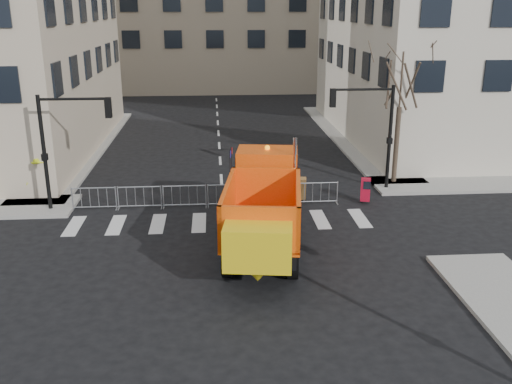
{
  "coord_description": "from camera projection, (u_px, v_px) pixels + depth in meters",
  "views": [
    {
      "loc": [
        -0.37,
        -18.06,
        9.1
      ],
      "look_at": [
        1.19,
        2.5,
        2.34
      ],
      "focal_mm": 40.0,
      "sensor_mm": 36.0,
      "label": 1
    }
  ],
  "objects": [
    {
      "name": "worker",
      "position": [
        40.0,
        177.0,
        27.71
      ],
      "size": [
        1.47,
        1.05,
        2.07
      ],
      "primitive_type": "imported",
      "rotation": [
        0.0,
        0.0,
        0.23
      ],
      "color": "#CEDE1A",
      "rests_on": "sidewalk_back"
    },
    {
      "name": "cop_c",
      "position": [
        270.0,
        193.0,
        26.51
      ],
      "size": [
        0.7,
        1.03,
        1.63
      ],
      "primitive_type": "imported",
      "rotation": [
        0.0,
        0.0,
        4.36
      ],
      "color": "black",
      "rests_on": "ground"
    },
    {
      "name": "ground",
      "position": [
        228.0,
        278.0,
        19.97
      ],
      "size": [
        120.0,
        120.0,
        0.0
      ],
      "primitive_type": "plane",
      "color": "black",
      "rests_on": "ground"
    },
    {
      "name": "cop_a",
      "position": [
        260.0,
        189.0,
        26.42
      ],
      "size": [
        0.74,
        0.49,
        2.02
      ],
      "primitive_type": "imported",
      "rotation": [
        0.0,
        0.0,
        3.15
      ],
      "color": "black",
      "rests_on": "ground"
    },
    {
      "name": "plow_truck",
      "position": [
        264.0,
        204.0,
        21.97
      ],
      "size": [
        4.39,
        10.89,
        4.12
      ],
      "rotation": [
        0.0,
        0.0,
        1.43
      ],
      "color": "black",
      "rests_on": "ground"
    },
    {
      "name": "sidewalk_back",
      "position": [
        223.0,
        199.0,
        28.0
      ],
      "size": [
        64.0,
        5.0,
        0.15
      ],
      "primitive_type": "cube",
      "color": "gray",
      "rests_on": "ground"
    },
    {
      "name": "street_tree",
      "position": [
        399.0,
        114.0,
        29.42
      ],
      "size": [
        3.0,
        3.0,
        7.5
      ],
      "primitive_type": null,
      "color": "#382B21",
      "rests_on": "ground"
    },
    {
      "name": "traffic_light_left",
      "position": [
        44.0,
        155.0,
        25.66
      ],
      "size": [
        0.18,
        0.18,
        5.4
      ],
      "primitive_type": "cylinder",
      "color": "black",
      "rests_on": "ground"
    },
    {
      "name": "newspaper_box",
      "position": [
        365.0,
        190.0,
        27.34
      ],
      "size": [
        0.54,
        0.5,
        1.1
      ],
      "primitive_type": "cube",
      "rotation": [
        0.0,
        0.0,
        -0.26
      ],
      "color": "#B50D27",
      "rests_on": "sidewalk_back"
    },
    {
      "name": "traffic_light_right",
      "position": [
        390.0,
        139.0,
        28.75
      ],
      "size": [
        0.18,
        0.18,
        5.4
      ],
      "primitive_type": "cylinder",
      "color": "black",
      "rests_on": "ground"
    },
    {
      "name": "crowd_barriers",
      "position": [
        207.0,
        196.0,
        26.95
      ],
      "size": [
        12.6,
        0.6,
        1.1
      ],
      "primitive_type": null,
      "color": "#9EA0A5",
      "rests_on": "ground"
    },
    {
      "name": "cop_b",
      "position": [
        263.0,
        191.0,
        26.46
      ],
      "size": [
        0.97,
        0.82,
        1.78
      ],
      "primitive_type": "imported",
      "rotation": [
        0.0,
        0.0,
        3.33
      ],
      "color": "black",
      "rests_on": "ground"
    }
  ]
}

